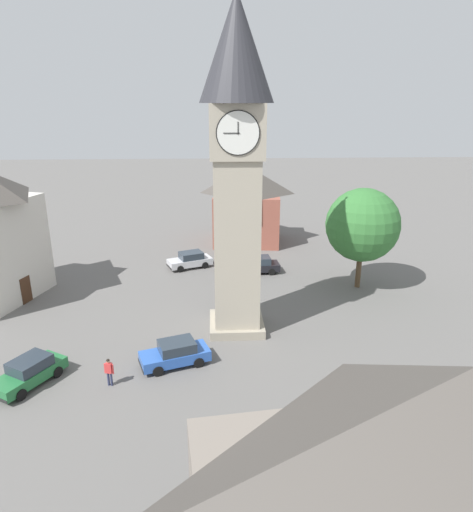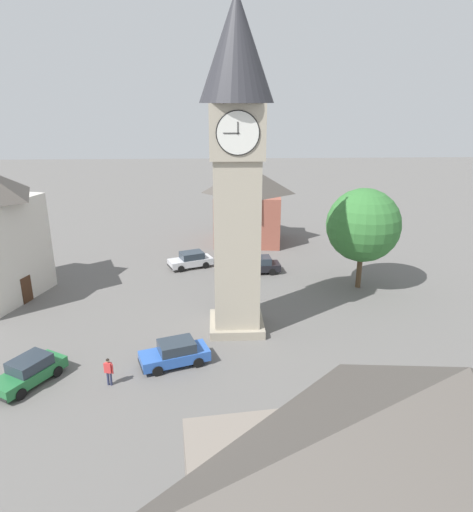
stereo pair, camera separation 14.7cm
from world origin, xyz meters
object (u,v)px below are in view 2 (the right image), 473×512
clock_tower (236,146)px  car_red_corner (377,392)px  car_blue_kerb (175,353)px  pedestrian (109,369)px  car_white_side (258,265)px  car_black_far (191,260)px  car_silver_kerb (29,371)px  tree (363,225)px  building_corner_back (248,204)px

clock_tower → car_red_corner: clock_tower is taller
car_blue_kerb → clock_tower: bearing=-130.8°
pedestrian → clock_tower: bearing=-138.7°
car_white_side → car_black_far: size_ratio=0.95×
car_silver_kerb → tree: tree is taller
car_black_far → tree: tree is taller
car_blue_kerb → car_black_far: bearing=-90.4°
clock_tower → car_silver_kerb: (11.95, 6.12, -11.76)m
clock_tower → car_red_corner: size_ratio=4.83×
car_blue_kerb → building_corner_back: (-6.15, -25.46, 3.58)m
car_blue_kerb → car_silver_kerb: size_ratio=1.01×
clock_tower → car_blue_kerb: size_ratio=4.81×
car_red_corner → building_corner_back: bearing=-81.1°
car_silver_kerb → tree: bearing=-150.0°
car_black_far → pedestrian: size_ratio=2.64×
clock_tower → car_black_far: size_ratio=4.80×
car_white_side → building_corner_back: 10.71m
car_blue_kerb → car_black_far: (-0.12, -17.07, 0.00)m
clock_tower → car_blue_kerb: bearing=49.2°
car_black_far → building_corner_back: building_corner_back is taller
car_black_far → tree: 16.26m
car_black_far → car_silver_kerb: bearing=66.4°
car_white_side → building_corner_back: building_corner_back is taller
clock_tower → car_red_corner: bearing=127.6°
car_silver_kerb → pedestrian: (-4.53, 0.40, 0.25)m
building_corner_back → car_red_corner: bearing=98.9°
car_silver_kerb → car_blue_kerb: bearing=-168.9°
car_white_side → building_corner_back: size_ratio=0.50×
car_white_side → car_red_corner: bearing=102.6°
car_blue_kerb → pedestrian: size_ratio=2.63×
car_red_corner → car_black_far: 24.00m
car_red_corner → building_corner_back: building_corner_back is taller
building_corner_back → car_silver_kerb: bearing=62.3°
car_red_corner → building_corner_back: size_ratio=0.52×
car_red_corner → car_black_far: bearing=-63.5°
clock_tower → building_corner_back: bearing=-96.1°
car_red_corner → building_corner_back: 30.45m
car_red_corner → car_white_side: size_ratio=1.04×
clock_tower → pedestrian: size_ratio=12.67×
car_white_side → building_corner_back: bearing=-88.6°
pedestrian → tree: tree is taller
car_blue_kerb → tree: bearing=-141.8°
car_blue_kerb → car_red_corner: 11.68m
car_black_far → tree: (-14.54, 5.52, 4.71)m
clock_tower → building_corner_back: size_ratio=2.52×
car_silver_kerb → pedestrian: 4.55m
pedestrian → tree: size_ratio=0.20×
car_blue_kerb → car_white_side: bearing=-112.6°
car_silver_kerb → building_corner_back: bearing=-117.7°
car_blue_kerb → tree: size_ratio=0.52×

